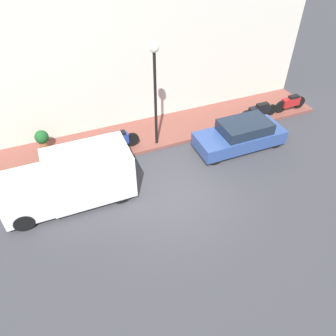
# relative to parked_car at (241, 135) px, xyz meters

# --- Properties ---
(ground_plane) EXTENTS (60.00, 60.00, 0.00)m
(ground_plane) POSITION_rel_parked_car_xyz_m (-1.91, 3.90, -0.61)
(ground_plane) COLOR #38383D
(sidewalk) EXTENTS (2.51, 18.25, 0.14)m
(sidewalk) POSITION_rel_parked_car_xyz_m (2.38, 3.90, -0.54)
(sidewalk) COLOR brown
(sidewalk) RESTS_ON ground_plane
(building_facade) EXTENTS (0.30, 18.25, 7.19)m
(building_facade) POSITION_rel_parked_car_xyz_m (3.78, 3.90, 2.99)
(building_facade) COLOR silver
(building_facade) RESTS_ON ground_plane
(parked_car) EXTENTS (1.63, 4.03, 1.26)m
(parked_car) POSITION_rel_parked_car_xyz_m (0.00, 0.00, 0.00)
(parked_car) COLOR #2D4784
(parked_car) RESTS_ON ground_plane
(delivery_van) EXTENTS (1.84, 4.65, 2.00)m
(delivery_van) POSITION_rel_parked_car_xyz_m (-0.54, 7.58, 0.40)
(delivery_van) COLOR white
(delivery_van) RESTS_ON ground_plane
(motorcycle_red) EXTENTS (0.30, 1.84, 0.82)m
(motorcycle_red) POSITION_rel_parked_car_xyz_m (1.54, -3.95, -0.02)
(motorcycle_red) COLOR #B21E1E
(motorcycle_red) RESTS_ON sidewalk
(motorcycle_black) EXTENTS (0.30, 2.10, 0.77)m
(motorcycle_black) POSITION_rel_parked_car_xyz_m (1.53, -2.04, -0.04)
(motorcycle_black) COLOR black
(motorcycle_black) RESTS_ON sidewalk
(motorcycle_blue) EXTENTS (0.30, 2.09, 0.88)m
(motorcycle_blue) POSITION_rel_parked_car_xyz_m (1.68, 5.28, 0.02)
(motorcycle_blue) COLOR navy
(motorcycle_blue) RESTS_ON sidewalk
(streetlamp) EXTENTS (0.38, 0.38, 4.57)m
(streetlamp) POSITION_rel_parked_car_xyz_m (1.49, 3.48, 2.74)
(streetlamp) COLOR black
(streetlamp) RESTS_ON sidewalk
(potted_plant) EXTENTS (0.59, 0.59, 0.95)m
(potted_plant) POSITION_rel_parked_car_xyz_m (2.94, 8.27, 0.08)
(potted_plant) COLOR brown
(potted_plant) RESTS_ON sidewalk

